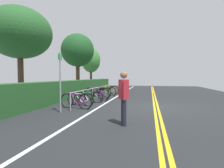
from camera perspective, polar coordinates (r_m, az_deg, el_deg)
The scene contains 19 objects.
ground_plane at distance 8.74m, azimuth 14.39°, elevation -7.40°, with size 37.55×13.24×0.05m, color #232628.
centre_line_yellow_inner at distance 8.74m, azimuth 14.92°, elevation -7.23°, with size 33.80×0.10×0.00m, color gold.
centre_line_yellow_outer at distance 8.73m, azimuth 13.86°, elevation -7.23°, with size 33.80×0.10×0.00m, color gold.
bike_lane_stripe_white at distance 9.04m, azimuth -2.84°, elevation -6.82°, with size 33.80×0.12×0.00m, color white.
bike_rack at distance 10.96m, azimuth -5.21°, elevation -2.10°, with size 7.35×0.05×0.78m.
bicycle_0 at distance 8.07m, azimuth -11.91°, elevation -5.53°, with size 0.46×1.68×0.74m.
bicycle_1 at distance 8.87m, azimuth -10.53°, elevation -4.96°, with size 0.57×1.62×0.69m.
bicycle_2 at distance 9.71m, azimuth -7.70°, elevation -4.32°, with size 0.54×1.61×0.68m.
bicycle_3 at distance 10.58m, azimuth -5.30°, elevation -3.47°, with size 0.55×1.81×0.78m.
bicycle_4 at distance 11.38m, azimuth -4.99°, elevation -3.02°, with size 0.56×1.82×0.79m.
bicycle_5 at distance 12.32m, azimuth -3.77°, elevation -2.74°, with size 0.55×1.64×0.73m.
bicycle_6 at distance 13.18m, azimuth -2.01°, elevation -2.43°, with size 0.62×1.73×0.71m.
bicycle_7 at distance 14.03m, azimuth -1.39°, elevation -2.05°, with size 0.56×1.77×0.74m.
pedestrian at distance 5.22m, azimuth 3.91°, elevation -3.41°, with size 0.48×0.32×1.63m.
sign_post_near at distance 7.23m, azimuth -16.82°, elevation 2.27°, with size 0.36×0.09×2.43m.
hedge_backdrop at distance 13.08m, azimuth -11.67°, elevation -1.36°, with size 16.30×0.92×1.19m, color #235626.
tree_mid at distance 11.52m, azimuth -28.27°, elevation 14.57°, with size 3.58×3.58×5.40m.
tree_far_right at distance 15.70m, azimuth -11.33°, elevation 10.81°, with size 2.87×2.87×5.22m.
tree_extra at distance 20.08m, azimuth -7.03°, elevation 7.77°, with size 2.17×2.17×4.74m.
Camera 1 is at (-8.61, 0.30, 1.47)m, focal length 27.57 mm.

